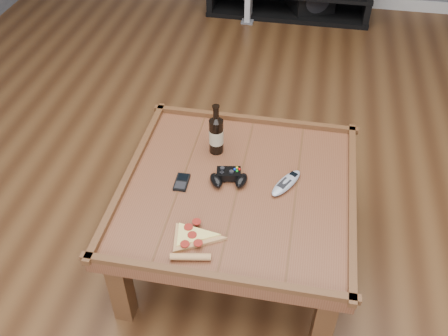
% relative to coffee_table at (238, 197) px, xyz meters
% --- Properties ---
extents(ground, '(6.00, 6.00, 0.00)m').
position_rel_coffee_table_xyz_m(ground, '(0.00, 0.00, -0.39)').
color(ground, '#412512').
rests_on(ground, ground).
extents(coffee_table, '(1.03, 1.03, 0.48)m').
position_rel_coffee_table_xyz_m(coffee_table, '(0.00, 0.00, 0.00)').
color(coffee_table, brown).
rests_on(coffee_table, ground).
extents(beer_bottle, '(0.07, 0.07, 0.26)m').
position_rel_coffee_table_xyz_m(beer_bottle, '(-0.14, 0.22, 0.16)').
color(beer_bottle, black).
rests_on(beer_bottle, coffee_table).
extents(game_controller, '(0.18, 0.14, 0.05)m').
position_rel_coffee_table_xyz_m(game_controller, '(-0.05, 0.03, 0.08)').
color(game_controller, black).
rests_on(game_controller, coffee_table).
extents(pizza_slice, '(0.21, 0.30, 0.03)m').
position_rel_coffee_table_xyz_m(pizza_slice, '(-0.13, -0.33, 0.07)').
color(pizza_slice, tan).
rests_on(pizza_slice, coffee_table).
extents(smartphone, '(0.06, 0.11, 0.01)m').
position_rel_coffee_table_xyz_m(smartphone, '(-0.25, -0.02, 0.07)').
color(smartphone, black).
rests_on(smartphone, coffee_table).
extents(remote_control, '(0.15, 0.21, 0.03)m').
position_rel_coffee_table_xyz_m(remote_control, '(0.20, 0.05, 0.07)').
color(remote_control, '#9A9FA8').
rests_on(remote_control, coffee_table).
extents(game_console, '(0.10, 0.18, 0.23)m').
position_rel_coffee_table_xyz_m(game_console, '(-0.32, 2.54, -0.29)').
color(game_console, slate).
rests_on(game_console, ground).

